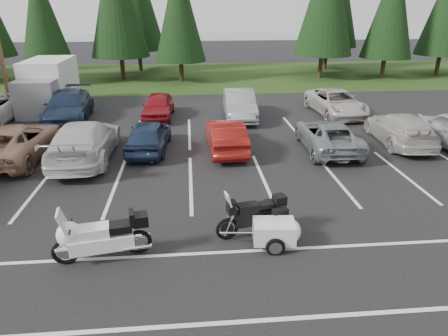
% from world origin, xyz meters
% --- Properties ---
extents(ground, '(120.00, 120.00, 0.00)m').
position_xyz_m(ground, '(0.00, 0.00, 0.00)').
color(ground, black).
rests_on(ground, ground).
extents(grass_strip, '(80.00, 16.00, 0.01)m').
position_xyz_m(grass_strip, '(0.00, 24.00, 0.01)').
color(grass_strip, '#1F3811').
rests_on(grass_strip, ground).
extents(lake_water, '(70.00, 50.00, 0.02)m').
position_xyz_m(lake_water, '(4.00, 55.00, 0.00)').
color(lake_water, slate).
rests_on(lake_water, ground).
extents(box_truck, '(2.40, 5.60, 2.90)m').
position_xyz_m(box_truck, '(-8.00, 12.50, 1.45)').
color(box_truck, silver).
rests_on(box_truck, ground).
extents(stall_markings, '(32.00, 16.00, 0.01)m').
position_xyz_m(stall_markings, '(0.00, 2.00, 0.00)').
color(stall_markings, silver).
rests_on(stall_markings, ground).
extents(conifer_3, '(3.87, 3.87, 9.02)m').
position_xyz_m(conifer_3, '(-10.50, 21.40, 5.27)').
color(conifer_3, '#332316').
rests_on(conifer_3, ground).
extents(conifer_5, '(4.14, 4.14, 9.63)m').
position_xyz_m(conifer_5, '(0.00, 21.60, 5.63)').
color(conifer_5, '#332316').
rests_on(conifer_5, ground).
extents(conifer_7, '(4.27, 4.27, 9.94)m').
position_xyz_m(conifer_7, '(17.50, 21.80, 5.81)').
color(conifer_7, '#332316').
rests_on(conifer_7, ground).
extents(car_near_2, '(2.64, 5.43, 1.49)m').
position_xyz_m(car_near_2, '(-6.69, 4.12, 0.74)').
color(car_near_2, '#977157').
rests_on(car_near_2, ground).
extents(car_near_3, '(2.32, 5.61, 1.62)m').
position_xyz_m(car_near_3, '(-3.82, 3.78, 0.81)').
color(car_near_3, silver).
rests_on(car_near_3, ground).
extents(car_near_4, '(1.95, 4.19, 1.39)m').
position_xyz_m(car_near_4, '(-1.28, 4.62, 0.69)').
color(car_near_4, '#1D2B48').
rests_on(car_near_4, ground).
extents(car_near_5, '(1.68, 4.32, 1.40)m').
position_xyz_m(car_near_5, '(2.08, 4.33, 0.70)').
color(car_near_5, maroon).
rests_on(car_near_5, ground).
extents(car_near_6, '(2.38, 4.85, 1.32)m').
position_xyz_m(car_near_6, '(6.60, 4.07, 0.66)').
color(car_near_6, gray).
rests_on(car_near_6, ground).
extents(car_near_7, '(2.37, 5.02, 1.42)m').
position_xyz_m(car_near_7, '(10.20, 4.61, 0.71)').
color(car_near_7, '#B6AFA7').
rests_on(car_near_7, ground).
extents(car_far_1, '(2.72, 5.67, 1.59)m').
position_xyz_m(car_far_1, '(-6.10, 9.93, 0.80)').
color(car_far_1, '#1A2741').
rests_on(car_far_1, ground).
extents(car_far_2, '(1.81, 4.08, 1.37)m').
position_xyz_m(car_far_2, '(-1.22, 10.10, 0.68)').
color(car_far_2, maroon).
rests_on(car_far_2, ground).
extents(car_far_3, '(1.81, 4.76, 1.55)m').
position_xyz_m(car_far_3, '(3.37, 9.65, 0.77)').
color(car_far_3, gray).
rests_on(car_far_3, ground).
extents(car_far_4, '(2.70, 5.23, 1.41)m').
position_xyz_m(car_far_4, '(9.09, 9.98, 0.70)').
color(car_far_4, beige).
rests_on(car_far_4, ground).
extents(touring_motorcycle, '(2.83, 1.30, 1.51)m').
position_xyz_m(touring_motorcycle, '(-1.77, -3.48, 0.75)').
color(touring_motorcycle, white).
rests_on(touring_motorcycle, ground).
extents(cargo_trailer, '(1.67, 1.03, 0.74)m').
position_xyz_m(cargo_trailer, '(2.68, -3.29, 0.37)').
color(cargo_trailer, silver).
rests_on(cargo_trailer, ground).
extents(adventure_motorcycle, '(2.49, 1.34, 1.44)m').
position_xyz_m(adventure_motorcycle, '(2.19, -2.70, 0.72)').
color(adventure_motorcycle, black).
rests_on(adventure_motorcycle, ground).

